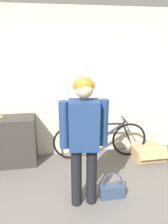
% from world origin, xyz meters
% --- Properties ---
extents(wall_back, '(8.00, 0.07, 2.60)m').
position_xyz_m(wall_back, '(0.00, 2.28, 1.30)').
color(wall_back, beige).
rests_on(wall_back, ground_plane).
extents(side_shelf, '(0.92, 0.43, 0.84)m').
position_xyz_m(side_shelf, '(-1.16, 2.02, 0.42)').
color(side_shelf, '#38332D').
rests_on(side_shelf, ground_plane).
extents(person, '(0.58, 0.30, 1.65)m').
position_xyz_m(person, '(-0.07, 0.83, 1.00)').
color(person, black).
rests_on(person, ground_plane).
extents(bicycle, '(1.71, 0.46, 0.71)m').
position_xyz_m(bicycle, '(0.43, 1.99, 0.35)').
color(bicycle, black).
rests_on(bicycle, ground_plane).
extents(handbag, '(0.33, 0.13, 0.38)m').
position_xyz_m(handbag, '(0.32, 0.87, 0.11)').
color(handbag, '#334260').
rests_on(handbag, ground_plane).
extents(cardboard_box, '(0.54, 0.48, 0.29)m').
position_xyz_m(cardboard_box, '(1.29, 1.81, 0.10)').
color(cardboard_box, tan).
rests_on(cardboard_box, ground_plane).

